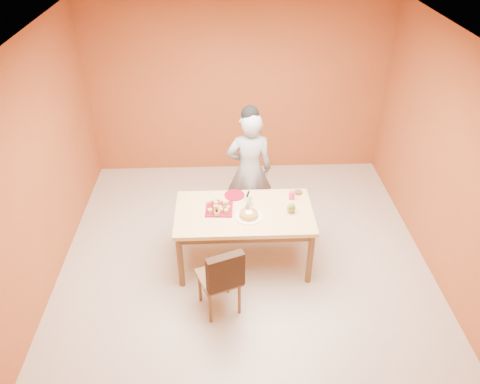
{
  "coord_description": "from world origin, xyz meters",
  "views": [
    {
      "loc": [
        -0.23,
        -4.18,
        3.97
      ],
      "look_at": [
        -0.05,
        0.3,
        0.96
      ],
      "focal_mm": 35.0,
      "sensor_mm": 36.0,
      "label": 1
    }
  ],
  "objects_px": {
    "dining_chair": "(219,277)",
    "person": "(249,170)",
    "egg_ornament": "(291,208)",
    "checker_tin": "(298,192)",
    "sponge_cake": "(249,214)",
    "dining_table": "(244,218)",
    "red_dinner_plate": "(234,195)",
    "pastry_platter": "(219,209)",
    "magenta_glass": "(292,195)"
  },
  "relations": [
    {
      "from": "dining_chair",
      "to": "checker_tin",
      "type": "xyz_separation_m",
      "value": [
        0.98,
        1.11,
        0.31
      ]
    },
    {
      "from": "dining_table",
      "to": "red_dinner_plate",
      "type": "height_order",
      "value": "red_dinner_plate"
    },
    {
      "from": "red_dinner_plate",
      "to": "egg_ornament",
      "type": "xyz_separation_m",
      "value": [
        0.64,
        -0.37,
        0.06
      ]
    },
    {
      "from": "egg_ornament",
      "to": "dining_table",
      "type": "bearing_deg",
      "value": 174.26
    },
    {
      "from": "pastry_platter",
      "to": "sponge_cake",
      "type": "relative_size",
      "value": 1.43
    },
    {
      "from": "dining_chair",
      "to": "red_dinner_plate",
      "type": "relative_size",
      "value": 3.67
    },
    {
      "from": "sponge_cake",
      "to": "checker_tin",
      "type": "xyz_separation_m",
      "value": [
        0.63,
        0.46,
        -0.02
      ]
    },
    {
      "from": "dining_table",
      "to": "checker_tin",
      "type": "distance_m",
      "value": 0.77
    },
    {
      "from": "dining_chair",
      "to": "person",
      "type": "relative_size",
      "value": 0.55
    },
    {
      "from": "red_dinner_plate",
      "to": "dining_chair",
      "type": "bearing_deg",
      "value": -100.41
    },
    {
      "from": "red_dinner_plate",
      "to": "person",
      "type": "bearing_deg",
      "value": 67.01
    },
    {
      "from": "sponge_cake",
      "to": "magenta_glass",
      "type": "height_order",
      "value": "magenta_glass"
    },
    {
      "from": "checker_tin",
      "to": "red_dinner_plate",
      "type": "bearing_deg",
      "value": -178.65
    },
    {
      "from": "red_dinner_plate",
      "to": "checker_tin",
      "type": "height_order",
      "value": "checker_tin"
    },
    {
      "from": "person",
      "to": "checker_tin",
      "type": "distance_m",
      "value": 0.74
    },
    {
      "from": "dining_table",
      "to": "pastry_platter",
      "type": "relative_size",
      "value": 5.17
    },
    {
      "from": "red_dinner_plate",
      "to": "sponge_cake",
      "type": "height_order",
      "value": "sponge_cake"
    },
    {
      "from": "dining_chair",
      "to": "egg_ornament",
      "type": "xyz_separation_m",
      "value": [
        0.84,
        0.72,
        0.36
      ]
    },
    {
      "from": "dining_chair",
      "to": "red_dinner_plate",
      "type": "bearing_deg",
      "value": 58.59
    },
    {
      "from": "sponge_cake",
      "to": "dining_chair",
      "type": "bearing_deg",
      "value": -118.21
    },
    {
      "from": "dining_table",
      "to": "checker_tin",
      "type": "bearing_deg",
      "value": 27.24
    },
    {
      "from": "dining_table",
      "to": "sponge_cake",
      "type": "distance_m",
      "value": 0.18
    },
    {
      "from": "red_dinner_plate",
      "to": "magenta_glass",
      "type": "xyz_separation_m",
      "value": [
        0.69,
        -0.1,
        0.04
      ]
    },
    {
      "from": "pastry_platter",
      "to": "magenta_glass",
      "type": "xyz_separation_m",
      "value": [
        0.87,
        0.19,
        0.04
      ]
    },
    {
      "from": "dining_chair",
      "to": "red_dinner_plate",
      "type": "distance_m",
      "value": 1.15
    },
    {
      "from": "sponge_cake",
      "to": "checker_tin",
      "type": "relative_size",
      "value": 2.32
    },
    {
      "from": "dining_chair",
      "to": "person",
      "type": "height_order",
      "value": "person"
    },
    {
      "from": "egg_ornament",
      "to": "sponge_cake",
      "type": "bearing_deg",
      "value": -173.62
    },
    {
      "from": "person",
      "to": "pastry_platter",
      "type": "distance_m",
      "value": 0.87
    },
    {
      "from": "dining_table",
      "to": "magenta_glass",
      "type": "height_order",
      "value": "magenta_glass"
    },
    {
      "from": "person",
      "to": "dining_chair",
      "type": "bearing_deg",
      "value": 73.6
    },
    {
      "from": "red_dinner_plate",
      "to": "egg_ornament",
      "type": "relative_size",
      "value": 1.93
    },
    {
      "from": "pastry_platter",
      "to": "sponge_cake",
      "type": "height_order",
      "value": "sponge_cake"
    },
    {
      "from": "person",
      "to": "magenta_glass",
      "type": "distance_m",
      "value": 0.76
    },
    {
      "from": "egg_ornament",
      "to": "checker_tin",
      "type": "distance_m",
      "value": 0.42
    },
    {
      "from": "pastry_platter",
      "to": "egg_ornament",
      "type": "distance_m",
      "value": 0.83
    },
    {
      "from": "checker_tin",
      "to": "sponge_cake",
      "type": "bearing_deg",
      "value": -144.06
    },
    {
      "from": "dining_table",
      "to": "pastry_platter",
      "type": "xyz_separation_m",
      "value": [
        -0.29,
        0.05,
        0.1
      ]
    },
    {
      "from": "dining_table",
      "to": "person",
      "type": "xyz_separation_m",
      "value": [
        0.11,
        0.82,
        0.15
      ]
    },
    {
      "from": "dining_chair",
      "to": "pastry_platter",
      "type": "bearing_deg",
      "value": 67.95
    },
    {
      "from": "person",
      "to": "egg_ornament",
      "type": "xyz_separation_m",
      "value": [
        0.43,
        -0.86,
        0.0
      ]
    },
    {
      "from": "pastry_platter",
      "to": "dining_chair",
      "type": "bearing_deg",
      "value": -91.05
    },
    {
      "from": "pastry_platter",
      "to": "egg_ornament",
      "type": "height_order",
      "value": "egg_ornament"
    },
    {
      "from": "dining_chair",
      "to": "dining_table",
      "type": "bearing_deg",
      "value": 47.33
    },
    {
      "from": "person",
      "to": "checker_tin",
      "type": "height_order",
      "value": "person"
    },
    {
      "from": "pastry_platter",
      "to": "red_dinner_plate",
      "type": "relative_size",
      "value": 1.26
    },
    {
      "from": "red_dinner_plate",
      "to": "egg_ornament",
      "type": "distance_m",
      "value": 0.74
    },
    {
      "from": "person",
      "to": "red_dinner_plate",
      "type": "height_order",
      "value": "person"
    },
    {
      "from": "magenta_glass",
      "to": "checker_tin",
      "type": "distance_m",
      "value": 0.15
    },
    {
      "from": "dining_table",
      "to": "pastry_platter",
      "type": "height_order",
      "value": "pastry_platter"
    }
  ]
}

